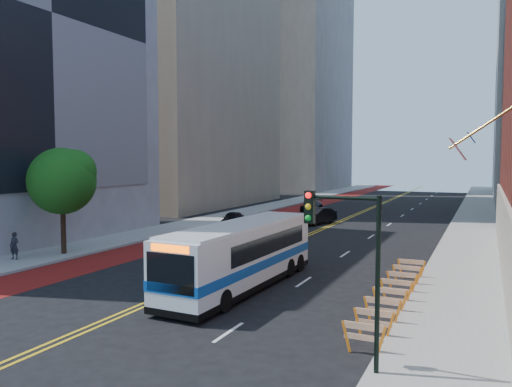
{
  "coord_description": "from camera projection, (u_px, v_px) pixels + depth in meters",
  "views": [
    {
      "loc": [
        12.96,
        -17.29,
        6.16
      ],
      "look_at": [
        1.24,
        8.0,
        4.21
      ],
      "focal_mm": 35.0,
      "sensor_mm": 36.0,
      "label": 1
    }
  ],
  "objects": [
    {
      "name": "ground",
      "position": [
        152.0,
        301.0,
        21.52
      ],
      "size": [
        160.0,
        160.0,
        0.0
      ],
      "primitive_type": "plane",
      "color": "black",
      "rests_on": "ground"
    },
    {
      "name": "sidewalk_left",
      "position": [
        230.0,
        215.0,
        53.7
      ],
      "size": [
        4.0,
        140.0,
        0.15
      ],
      "primitive_type": "cube",
      "color": "gray",
      "rests_on": "ground"
    },
    {
      "name": "sidewalk_right",
      "position": [
        473.0,
        228.0,
        43.63
      ],
      "size": [
        4.0,
        140.0,
        0.15
      ],
      "primitive_type": "cube",
      "color": "gray",
      "rests_on": "ground"
    },
    {
      "name": "bus_lane_paint",
      "position": [
        263.0,
        218.0,
        52.07
      ],
      "size": [
        3.6,
        140.0,
        0.01
      ],
      "primitive_type": "cube",
      "color": "#64120E",
      "rests_on": "ground"
    },
    {
      "name": "center_line_inner",
      "position": [
        337.0,
        222.0,
        48.75
      ],
      "size": [
        0.14,
        140.0,
        0.01
      ],
      "primitive_type": "cube",
      "color": "gold",
      "rests_on": "ground"
    },
    {
      "name": "center_line_outer",
      "position": [
        341.0,
        222.0,
        48.6
      ],
      "size": [
        0.14,
        140.0,
        0.01
      ],
      "primitive_type": "cube",
      "color": "gold",
      "rests_on": "ground"
    },
    {
      "name": "lane_dashes",
      "position": [
        402.0,
        216.0,
        53.9
      ],
      "size": [
        0.14,
        98.2,
        0.01
      ],
      "color": "silver",
      "rests_on": "ground"
    },
    {
      "name": "midrise_left_far",
      "position": [
        289.0,
        27.0,
        99.91
      ],
      "size": [
        20.0,
        26.0,
        65.0
      ],
      "primitive_type": "cube",
      "color": "slate",
      "rests_on": "ground"
    },
    {
      "name": "construction_barriers",
      "position": [
        393.0,
        292.0,
        20.54
      ],
      "size": [
        1.42,
        10.91,
        1.0
      ],
      "color": "orange",
      "rests_on": "ground"
    },
    {
      "name": "street_tree",
      "position": [
        63.0,
        179.0,
        31.36
      ],
      "size": [
        4.2,
        4.2,
        6.7
      ],
      "color": "black",
      "rests_on": "sidewalk_left"
    },
    {
      "name": "traffic_signal",
      "position": [
        347.0,
        245.0,
        14.13
      ],
      "size": [
        2.21,
        0.34,
        5.07
      ],
      "color": "black",
      "rests_on": "sidewalk_right"
    },
    {
      "name": "transit_bus",
      "position": [
        243.0,
        254.0,
        23.73
      ],
      "size": [
        2.8,
        11.41,
        3.12
      ],
      "rotation": [
        0.0,
        0.0,
        -0.03
      ],
      "color": "silver",
      "rests_on": "ground"
    },
    {
      "name": "car_a",
      "position": [
        233.0,
        219.0,
        45.49
      ],
      "size": [
        2.39,
        4.17,
        1.33
      ],
      "primitive_type": "imported",
      "rotation": [
        0.0,
        0.0,
        0.22
      ],
      "color": "black",
      "rests_on": "ground"
    },
    {
      "name": "car_b",
      "position": [
        317.0,
        216.0,
        47.0
      ],
      "size": [
        2.89,
        4.97,
        1.55
      ],
      "primitive_type": "imported",
      "rotation": [
        0.0,
        0.0,
        -0.29
      ],
      "color": "black",
      "rests_on": "ground"
    },
    {
      "name": "car_c",
      "position": [
        312.0,
        206.0,
        58.74
      ],
      "size": [
        1.93,
        4.44,
        1.27
      ],
      "primitive_type": "imported",
      "rotation": [
        0.0,
        0.0,
        0.03
      ],
      "color": "black",
      "rests_on": "ground"
    },
    {
      "name": "pedestrian",
      "position": [
        14.0,
        246.0,
        29.75
      ],
      "size": [
        0.66,
        0.49,
        1.63
      ],
      "primitive_type": "imported",
      "rotation": [
        0.0,
        0.0,
        0.18
      ],
      "color": "black",
      "rests_on": "sidewalk_left"
    }
  ]
}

